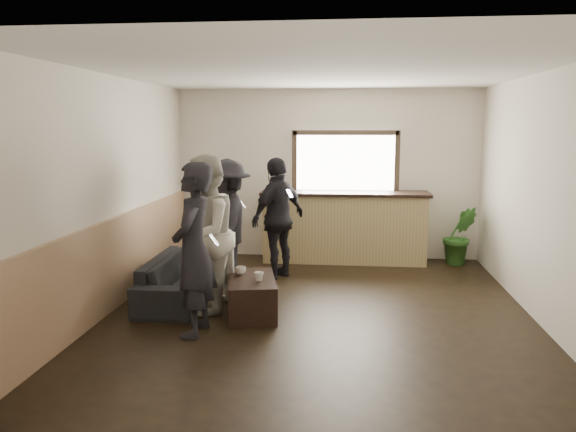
# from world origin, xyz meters

# --- Properties ---
(ground) EXTENTS (5.00, 6.00, 0.01)m
(ground) POSITION_xyz_m (0.00, 0.00, 0.00)
(ground) COLOR black
(room_shell) EXTENTS (5.01, 6.01, 2.80)m
(room_shell) POSITION_xyz_m (-0.74, 0.00, 1.47)
(room_shell) COLOR silver
(room_shell) RESTS_ON ground
(bar_counter) EXTENTS (2.70, 0.68, 2.13)m
(bar_counter) POSITION_xyz_m (0.30, 2.70, 0.64)
(bar_counter) COLOR #9E8655
(bar_counter) RESTS_ON ground
(sofa) EXTENTS (0.76, 1.87, 0.54)m
(sofa) POSITION_xyz_m (-1.76, 0.43, 0.27)
(sofa) COLOR black
(sofa) RESTS_ON ground
(coffee_table) EXTENTS (0.73, 1.07, 0.44)m
(coffee_table) POSITION_xyz_m (-0.77, -0.07, 0.22)
(coffee_table) COLOR black
(coffee_table) RESTS_ON ground
(cup_a) EXTENTS (0.16, 0.16, 0.10)m
(cup_a) POSITION_xyz_m (-0.92, 0.06, 0.49)
(cup_a) COLOR silver
(cup_a) RESTS_ON coffee_table
(cup_b) EXTENTS (0.12, 0.12, 0.10)m
(cup_b) POSITION_xyz_m (-0.66, -0.18, 0.49)
(cup_b) COLOR silver
(cup_b) RESTS_ON coffee_table
(potted_plant) EXTENTS (0.56, 0.47, 0.94)m
(potted_plant) POSITION_xyz_m (2.14, 2.65, 0.47)
(potted_plant) COLOR #2D6623
(potted_plant) RESTS_ON ground
(person_a) EXTENTS (0.49, 0.68, 1.83)m
(person_a) POSITION_xyz_m (-1.25, -0.77, 0.92)
(person_a) COLOR black
(person_a) RESTS_ON ground
(person_b) EXTENTS (0.88, 1.03, 1.87)m
(person_b) POSITION_xyz_m (-1.31, -0.03, 0.94)
(person_b) COLOR #BCB7A9
(person_b) RESTS_ON ground
(person_c) EXTENTS (0.82, 1.22, 1.75)m
(person_c) POSITION_xyz_m (-1.31, 1.21, 0.88)
(person_c) COLOR black
(person_c) RESTS_ON ground
(person_d) EXTENTS (0.94, 1.09, 1.76)m
(person_d) POSITION_xyz_m (-0.65, 1.60, 0.88)
(person_d) COLOR black
(person_d) RESTS_ON ground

